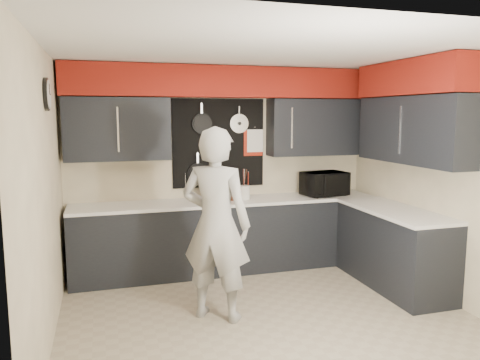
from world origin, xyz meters
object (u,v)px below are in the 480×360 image
object	(u,v)px
microwave	(324,184)
person	(216,224)
knife_block	(233,192)
coffee_maker	(209,188)
utensil_crock	(245,192)

from	to	relation	value
microwave	person	world-z (taller)	person
knife_block	coffee_maker	distance (m)	0.30
microwave	person	distance (m)	2.25
utensil_crock	person	xyz separation A→B (m)	(-0.70, -1.34, -0.06)
knife_block	person	world-z (taller)	person
utensil_crock	person	distance (m)	1.51
utensil_crock	coffee_maker	xyz separation A→B (m)	(-0.46, 0.04, 0.07)
microwave	coffee_maker	size ratio (longest dim) A/B	1.85
microwave	person	xyz separation A→B (m)	(-1.81, -1.32, -0.13)
microwave	coffee_maker	distance (m)	1.57
utensil_crock	person	bearing A→B (deg)	-117.61
microwave	utensil_crock	world-z (taller)	microwave
microwave	knife_block	size ratio (longest dim) A/B	2.62
knife_block	microwave	bearing A→B (deg)	-18.16
microwave	knife_block	distance (m)	1.28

